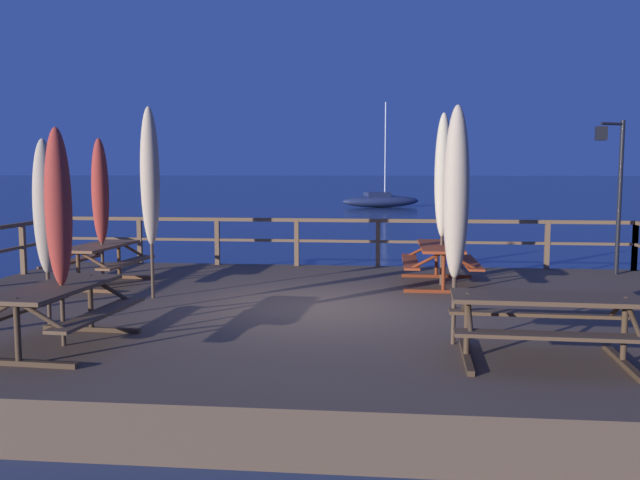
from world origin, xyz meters
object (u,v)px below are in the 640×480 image
(patio_umbrella_tall_front, at_px, (58,208))
(patio_umbrella_tall_back_left, at_px, (45,207))
(picnic_table_front_right, at_px, (57,302))
(picnic_table_mid_right, at_px, (440,255))
(lamp_post_hooked, at_px, (613,173))
(patio_umbrella_short_mid, at_px, (100,192))
(sailboat_distant, at_px, (381,200))
(picnic_table_mid_left, at_px, (545,313))
(patio_umbrella_short_back, at_px, (443,176))
(patio_umbrella_tall_back_right, at_px, (150,177))
(patio_umbrella_tall_mid_right, at_px, (456,194))
(picnic_table_back_right, at_px, (100,256))

(patio_umbrella_tall_front, xyz_separation_m, patio_umbrella_tall_back_left, (-0.74, 1.05, -0.05))
(picnic_table_front_right, relative_size, picnic_table_mid_right, 0.99)
(picnic_table_mid_right, xyz_separation_m, lamp_post_hooked, (3.62, 1.60, 1.55))
(patio_umbrella_short_mid, height_order, sailboat_distant, sailboat_distant)
(picnic_table_mid_left, distance_m, patio_umbrella_short_back, 5.36)
(patio_umbrella_short_back, distance_m, sailboat_distant, 37.11)
(picnic_table_front_right, xyz_separation_m, patio_umbrella_short_back, (5.07, 5.05, 1.51))
(picnic_table_mid_right, xyz_separation_m, patio_umbrella_tall_front, (-5.01, -4.97, 1.16))
(patio_umbrella_short_back, bearing_deg, picnic_table_mid_right, -153.92)
(picnic_table_front_right, bearing_deg, patio_umbrella_short_mid, 107.31)
(picnic_table_mid_left, xyz_separation_m, sailboat_distant, (-2.36, 42.10, -0.66))
(picnic_table_front_right, xyz_separation_m, patio_umbrella_tall_back_right, (0.06, 3.19, 1.50))
(patio_umbrella_short_back, bearing_deg, picnic_table_front_right, -135.13)
(patio_umbrella_tall_mid_right, distance_m, patio_umbrella_tall_back_left, 5.61)
(picnic_table_front_right, distance_m, patio_umbrella_short_back, 7.31)
(lamp_post_hooked, height_order, sailboat_distant, sailboat_distant)
(patio_umbrella_tall_back_left, bearing_deg, patio_umbrella_short_mid, 101.57)
(patio_umbrella_short_back, relative_size, patio_umbrella_tall_back_left, 1.24)
(picnic_table_front_right, xyz_separation_m, sailboat_distant, (3.48, 42.06, -0.66))
(patio_umbrella_short_mid, bearing_deg, patio_umbrella_tall_back_left, -78.43)
(picnic_table_mid_right, xyz_separation_m, patio_umbrella_tall_back_right, (-4.98, -1.84, 1.50))
(picnic_table_back_right, relative_size, patio_umbrella_short_mid, 0.72)
(patio_umbrella_short_mid, height_order, patio_umbrella_short_back, patio_umbrella_short_back)
(patio_umbrella_tall_back_right, relative_size, lamp_post_hooked, 1.01)
(picnic_table_back_right, bearing_deg, patio_umbrella_short_mid, 71.13)
(patio_umbrella_tall_mid_right, bearing_deg, patio_umbrella_tall_back_left, 175.12)
(picnic_table_mid_right, relative_size, patio_umbrella_tall_back_right, 0.65)
(lamp_post_hooked, bearing_deg, patio_umbrella_tall_back_right, -158.19)
(picnic_table_front_right, distance_m, patio_umbrella_short_mid, 4.83)
(picnic_table_mid_left, relative_size, patio_umbrella_short_mid, 0.77)
(patio_umbrella_tall_front, height_order, patio_umbrella_tall_back_left, patio_umbrella_tall_front)
(patio_umbrella_tall_back_right, relative_size, patio_umbrella_tall_back_left, 1.24)
(picnic_table_back_right, bearing_deg, patio_umbrella_tall_front, -71.47)
(patio_umbrella_short_mid, bearing_deg, picnic_table_mid_right, 5.05)
(sailboat_distant, bearing_deg, patio_umbrella_tall_back_right, -95.04)
(patio_umbrella_tall_front, bearing_deg, patio_umbrella_short_mid, 107.96)
(patio_umbrella_tall_front, xyz_separation_m, lamp_post_hooked, (8.62, 6.57, 0.39))
(patio_umbrella_tall_back_left, height_order, lamp_post_hooked, lamp_post_hooked)
(lamp_post_hooked, bearing_deg, picnic_table_mid_right, -156.15)
(picnic_table_front_right, distance_m, patio_umbrella_tall_front, 1.16)
(patio_umbrella_tall_mid_right, xyz_separation_m, lamp_post_hooked, (3.77, 5.99, 0.22))
(picnic_table_front_right, height_order, picnic_table_mid_right, same)
(patio_umbrella_tall_front, distance_m, sailboat_distant, 42.17)
(patio_umbrella_tall_back_right, relative_size, sailboat_distant, 0.42)
(picnic_table_back_right, distance_m, patio_umbrella_short_mid, 1.21)
(picnic_table_front_right, xyz_separation_m, patio_umbrella_tall_mid_right, (4.88, 0.64, 1.33))
(patio_umbrella_short_mid, distance_m, patio_umbrella_tall_mid_right, 7.35)
(patio_umbrella_short_back, bearing_deg, patio_umbrella_tall_back_right, -159.68)
(patio_umbrella_short_back, bearing_deg, patio_umbrella_short_mid, -174.84)
(patio_umbrella_tall_back_left, bearing_deg, picnic_table_mid_right, 34.26)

